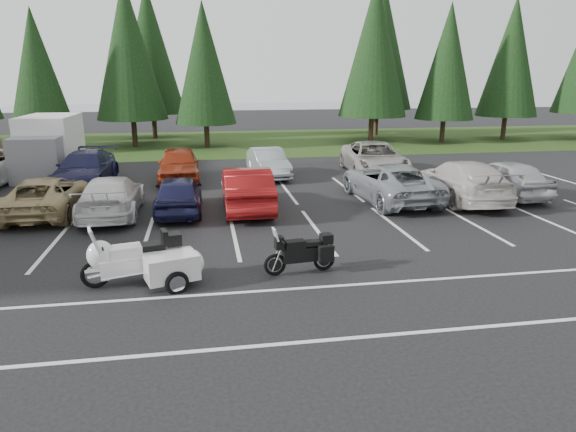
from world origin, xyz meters
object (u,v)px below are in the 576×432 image
Objects in this scene: car_near_4 at (179,194)px; touring_motorcycle at (133,253)px; car_near_6 at (390,182)px; car_near_8 at (506,178)px; car_near_7 at (462,181)px; adventure_motorcycle at (300,249)px; car_far_3 at (268,163)px; car_far_4 at (374,159)px; box_truck at (46,147)px; cargo_trailer at (171,270)px; car_near_5 at (247,189)px; car_far_2 at (179,165)px; car_near_2 at (46,196)px; car_near_3 at (112,196)px; car_far_1 at (85,169)px.

car_near_4 is 6.53m from touring_motorcycle.
car_near_8 reaches higher than car_near_6.
car_near_7 is 2.67× the size of adventure_motorcycle.
car_far_3 is 5.36m from car_far_4.
box_truck reaches higher than car_near_8.
car_near_7 is 3.16× the size of cargo_trailer.
car_far_3 is (10.81, -2.17, -0.75)m from box_truck.
car_near_4 is 0.74× the size of car_near_7.
car_near_8 is (2.16, 0.39, -0.03)m from car_near_7.
car_near_5 reaches higher than car_far_2.
car_far_4 reaches higher than car_near_2.
car_near_3 is 6.70m from touring_motorcycle.
box_truck is at bearing 96.25° from cargo_trailer.
car_far_2 is (6.50, -2.57, -0.65)m from box_truck.
car_near_2 is 2.84× the size of cargo_trailer.
car_near_2 reaches higher than adventure_motorcycle.
car_far_3 is 13.71m from touring_motorcycle.
car_near_5 is at bearing 1.54° from car_near_8.
touring_motorcycle reaches higher than car_near_3.
adventure_motorcycle is at bearing -110.51° from car_far_4.
car_far_4 is 3.32× the size of cargo_trailer.
car_near_5 reaches higher than car_near_6.
box_truck is 1.14× the size of car_near_3.
car_near_5 is 0.92× the size of car_far_1.
car_near_4 is 1.53× the size of touring_motorcycle.
car_near_2 is 17.98m from car_near_8.
car_near_5 is (2.49, 0.06, 0.10)m from car_near_4.
car_near_3 is at bearing 166.87° from car_near_2.
box_truck is 0.96× the size of car_far_4.
car_near_4 is 13.30m from car_near_8.
car_near_5 is at bearing -178.20° from car_near_4.
car_near_6 is (8.24, 0.51, 0.06)m from car_near_4.
car_far_4 reaches higher than car_near_8.
touring_motorcycle reaches higher than car_near_4.
box_truck is 18.02m from adventure_motorcycle.
car_near_3 is at bearing -62.66° from box_truck.
car_near_4 reaches higher than car_near_2.
cargo_trailer is at bearing -66.16° from box_truck.
car_far_1 is 8.49m from car_far_3.
car_near_5 is 0.89× the size of car_near_6.
car_near_5 reaches higher than car_near_4.
car_near_7 is at bearing -28.25° from car_far_2.
adventure_motorcycle is (7.94, -7.11, -0.06)m from car_near_2.
box_truck reaches higher than car_near_4.
car_near_3 is 1.08× the size of car_near_8.
box_truck reaches higher than car_far_1.
adventure_motorcycle is at bearing -14.51° from touring_motorcycle.
touring_motorcycle is at bearing 172.25° from adventure_motorcycle.
car_far_2 is at bearing -64.86° from car_near_5.
car_near_6 is at bearing -176.14° from car_near_4.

